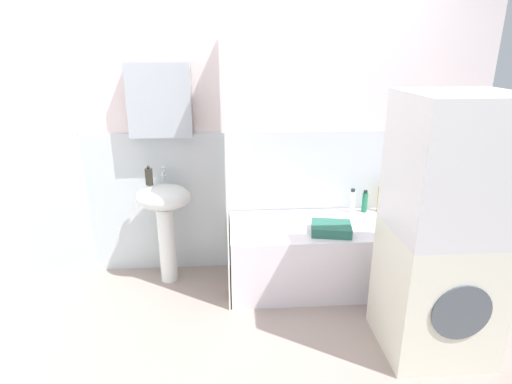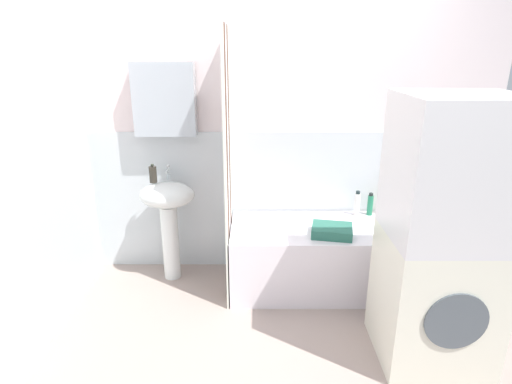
% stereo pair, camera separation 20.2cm
% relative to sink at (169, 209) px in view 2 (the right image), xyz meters
% --- Properties ---
extents(ground_plane, '(4.80, 5.60, 0.04)m').
position_rel_sink_xyz_m(ground_plane, '(0.87, -1.03, -0.63)').
color(ground_plane, '#A59087').
extents(wall_back_tiled, '(3.60, 0.18, 2.40)m').
position_rel_sink_xyz_m(wall_back_tiled, '(0.82, 0.23, 0.53)').
color(wall_back_tiled, white).
rests_on(wall_back_tiled, ground_plane).
extents(wall_left_tiled, '(0.07, 1.81, 2.40)m').
position_rel_sink_xyz_m(wall_left_tiled, '(-0.70, -0.69, 0.50)').
color(wall_left_tiled, silver).
rests_on(wall_left_tiled, ground_plane).
extents(sink, '(0.44, 0.34, 0.84)m').
position_rel_sink_xyz_m(sink, '(0.00, 0.00, 0.00)').
color(sink, white).
rests_on(sink, ground_plane).
extents(faucet, '(0.03, 0.12, 0.12)m').
position_rel_sink_xyz_m(faucet, '(-0.00, 0.08, 0.28)').
color(faucet, silver).
rests_on(faucet, sink).
extents(soap_dispenser, '(0.06, 0.06, 0.15)m').
position_rel_sink_xyz_m(soap_dispenser, '(-0.10, 0.02, 0.29)').
color(soap_dispenser, '#302D25').
rests_on(soap_dispenser, sink).
extents(bathtub, '(1.48, 0.67, 0.52)m').
position_rel_sink_xyz_m(bathtub, '(1.26, -0.14, -0.35)').
color(bathtub, white).
rests_on(bathtub, ground_plane).
extents(shower_curtain, '(0.01, 0.67, 2.00)m').
position_rel_sink_xyz_m(shower_curtain, '(0.50, -0.14, 0.39)').
color(shower_curtain, white).
rests_on(shower_curtain, ground_plane).
extents(body_wash_bottle, '(0.04, 0.04, 0.17)m').
position_rel_sink_xyz_m(body_wash_bottle, '(1.90, 0.09, -0.01)').
color(body_wash_bottle, black).
rests_on(body_wash_bottle, bathtub).
extents(shampoo_bottle, '(0.06, 0.06, 0.24)m').
position_rel_sink_xyz_m(shampoo_bottle, '(1.79, 0.10, 0.02)').
color(shampoo_bottle, gold).
rests_on(shampoo_bottle, bathtub).
extents(lotion_bottle, '(0.05, 0.05, 0.19)m').
position_rel_sink_xyz_m(lotion_bottle, '(1.66, 0.10, 0.00)').
color(lotion_bottle, '#237C57').
rests_on(lotion_bottle, bathtub).
extents(conditioner_bottle, '(0.05, 0.05, 0.21)m').
position_rel_sink_xyz_m(conditioner_bottle, '(1.55, 0.10, 0.01)').
color(conditioner_bottle, white).
rests_on(conditioner_bottle, bathtub).
extents(towel_folded, '(0.33, 0.28, 0.07)m').
position_rel_sink_xyz_m(towel_folded, '(1.27, -0.30, -0.05)').
color(towel_folded, '#2C6756').
rests_on(towel_folded, bathtub).
extents(washer_dryer_stack, '(0.63, 0.59, 1.62)m').
position_rel_sink_xyz_m(washer_dryer_stack, '(1.79, -0.94, 0.20)').
color(washer_dryer_stack, white).
rests_on(washer_dryer_stack, ground_plane).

